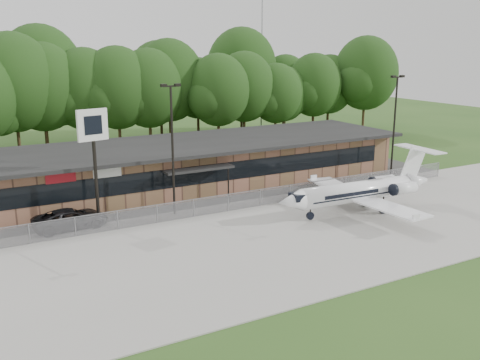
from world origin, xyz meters
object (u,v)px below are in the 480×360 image
pole_sign (93,137)px  business_jet (362,192)px  terminal (193,163)px  suv (71,219)px

pole_sign → business_jet: bearing=-31.7°
terminal → suv: 14.66m
terminal → suv: size_ratio=7.69×
terminal → pole_sign: (-10.90, -7.14, 4.44)m
business_jet → suv: size_ratio=2.72×
business_jet → pole_sign: size_ratio=1.67×
business_jet → suv: bearing=163.6°
terminal → business_jet: (8.20, -14.20, -0.43)m
business_jet → pole_sign: (-19.10, 7.06, 4.87)m
terminal → suv: terminal is taller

